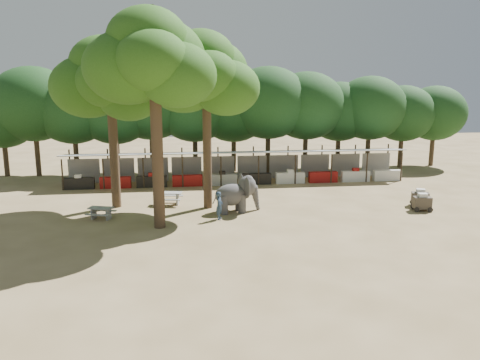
{
  "coord_description": "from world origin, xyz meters",
  "views": [
    {
      "loc": [
        -4.82,
        -23.92,
        7.91
      ],
      "look_at": [
        -1.0,
        5.0,
        2.0
      ],
      "focal_mm": 35.0,
      "sensor_mm": 36.0,
      "label": 1
    }
  ],
  "objects": [
    {
      "name": "picnic_table_far",
      "position": [
        -5.53,
        7.15,
        0.55
      ],
      "size": [
        1.88,
        1.74,
        0.84
      ],
      "rotation": [
        0.0,
        0.0,
        -0.16
      ],
      "color": "gray",
      "rests_on": "ground"
    },
    {
      "name": "elephant",
      "position": [
        -1.22,
        4.75,
        1.16
      ],
      "size": [
        3.1,
        2.32,
        2.32
      ],
      "rotation": [
        0.0,
        0.0,
        0.18
      ],
      "color": "#3C3A3A",
      "rests_on": "ground"
    },
    {
      "name": "ground",
      "position": [
        0.0,
        0.0,
        0.0
      ],
      "size": [
        100.0,
        100.0,
        0.0
      ],
      "primitive_type": "plane",
      "color": "brown",
      "rests_on": "ground"
    },
    {
      "name": "vendor_stalls",
      "position": [
        -0.0,
        13.84,
        1.18
      ],
      "size": [
        28.0,
        2.99,
        2.8
      ],
      "color": "#ADAFB5",
      "rests_on": "ground"
    },
    {
      "name": "yard_tree_left",
      "position": [
        -9.13,
        7.19,
        8.2
      ],
      "size": [
        7.1,
        6.9,
        11.02
      ],
      "color": "#332316",
      "rests_on": "ground"
    },
    {
      "name": "yard_tree_center",
      "position": [
        -6.13,
        2.19,
        9.21
      ],
      "size": [
        7.1,
        6.9,
        12.04
      ],
      "color": "#332316",
      "rests_on": "ground"
    },
    {
      "name": "picnic_table_near",
      "position": [
        -9.56,
        4.11,
        0.47
      ],
      "size": [
        1.77,
        1.68,
        0.72
      ],
      "rotation": [
        0.0,
        0.0,
        -0.32
      ],
      "color": "gray",
      "rests_on": "ground"
    },
    {
      "name": "backdrop_trees",
      "position": [
        0.0,
        19.0,
        5.51
      ],
      "size": [
        46.46,
        5.95,
        8.33
      ],
      "color": "#332316",
      "rests_on": "ground"
    },
    {
      "name": "handler",
      "position": [
        -2.49,
        3.13,
        0.85
      ],
      "size": [
        0.55,
        0.69,
        1.7
      ],
      "primitive_type": "imported",
      "rotation": [
        0.0,
        0.0,
        1.32
      ],
      "color": "#26384C",
      "rests_on": "ground"
    },
    {
      "name": "yard_tree_back",
      "position": [
        -3.13,
        6.19,
        8.54
      ],
      "size": [
        7.1,
        6.9,
        11.36
      ],
      "color": "#332316",
      "rests_on": "ground"
    },
    {
      "name": "cart_back",
      "position": [
        11.05,
        4.52,
        0.58
      ],
      "size": [
        1.4,
        1.17,
        1.17
      ],
      "rotation": [
        0.0,
        0.0,
        -0.38
      ],
      "color": "#362E25",
      "rests_on": "ground"
    },
    {
      "name": "cart_front",
      "position": [
        10.57,
        3.36,
        0.57
      ],
      "size": [
        1.3,
        0.96,
        1.15
      ],
      "rotation": [
        0.0,
        0.0,
        -0.17
      ],
      "color": "#362E25",
      "rests_on": "ground"
    }
  ]
}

